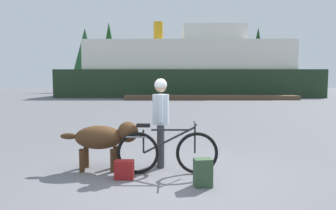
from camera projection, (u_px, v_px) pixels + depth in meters
name	position (u px, v px, depth m)	size (l,w,h in m)	color
ground_plane	(170.00, 179.00, 4.97)	(160.00, 160.00, 0.00)	slate
bicycle	(166.00, 152.00, 5.24)	(1.82, 0.44, 0.93)	black
person_cyclist	(160.00, 114.00, 5.67)	(0.32, 0.53, 1.72)	#333338
dog	(104.00, 137.00, 5.47)	(1.47, 0.52, 0.91)	#472D19
backpack	(203.00, 173.00, 4.62)	(0.28, 0.20, 0.45)	#334C33
handbag_pannier	(124.00, 170.00, 4.98)	(0.32, 0.18, 0.32)	maroon
dock_pier	(211.00, 97.00, 27.98)	(16.30, 2.21, 0.40)	brown
ferry_boat	(189.00, 71.00, 34.21)	(28.52, 8.16, 8.59)	#1E331E
pine_tree_far_left	(85.00, 52.00, 47.83)	(4.27, 4.27, 10.42)	#4C331E
pine_tree_center	(197.00, 54.00, 51.31)	(3.69, 3.69, 10.99)	#4C331E
pine_tree_far_right	(258.00, 50.00, 50.02)	(2.81, 2.81, 10.95)	#4C331E
pine_tree_mid_back	(109.00, 49.00, 53.39)	(3.68, 3.68, 12.53)	#4C331E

